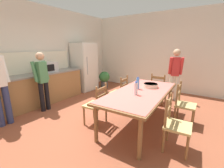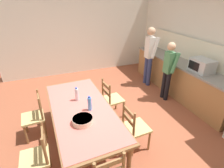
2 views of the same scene
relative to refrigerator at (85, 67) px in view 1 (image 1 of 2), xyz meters
name	(u,v)px [view 1 (image 1 of 2)]	position (x,y,z in m)	size (l,w,h in m)	color
ground_plane	(107,119)	(-1.55, -2.19, -0.90)	(8.32, 8.32, 0.00)	brown
wall_back	(37,54)	(-1.55, 0.47, 0.55)	(6.52, 0.12, 2.90)	silver
wall_right	(156,52)	(1.71, -2.19, 0.55)	(0.12, 5.20, 2.90)	silver
kitchen_counter	(27,92)	(-2.23, 0.04, -0.44)	(3.47, 0.66, 0.91)	#9E7042
counter_splashback	(17,64)	(-2.23, 0.35, 0.31)	(3.43, 0.03, 0.60)	#EFE8CB
refrigerator	(85,67)	(0.00, 0.00, 0.00)	(0.79, 0.73, 1.80)	silver
microwave	(47,67)	(-1.56, 0.02, 0.16)	(0.50, 0.39, 0.30)	#B2B7BC
dining_table	(141,94)	(-1.31, -2.90, -0.22)	(2.32, 1.11, 0.75)	brown
bottle_near_centre	(136,89)	(-1.60, -2.91, -0.02)	(0.07, 0.07, 0.27)	silver
bottle_off_centre	(138,84)	(-1.20, -2.77, -0.02)	(0.07, 0.07, 0.27)	#4C8ED6
serving_bowl	(151,85)	(-0.91, -2.96, -0.10)	(0.32, 0.32, 0.09)	beige
chair_side_near_right	(184,104)	(-0.76, -3.68, -0.46)	(0.43, 0.41, 0.91)	olive
chair_side_far_left	(97,105)	(-1.85, -2.12, -0.46)	(0.46, 0.44, 0.91)	olive
chair_side_near_left	(175,125)	(-1.79, -3.72, -0.46)	(0.45, 0.43, 0.91)	olive
chair_side_far_right	(120,93)	(-0.83, -2.08, -0.46)	(0.44, 0.42, 0.91)	olive
chair_head_end	(158,89)	(0.12, -2.84, -0.46)	(0.42, 0.44, 0.91)	olive
person_at_counter	(42,79)	(-2.06, -0.50, -0.03)	(0.39, 0.27, 1.54)	black
person_by_table	(175,72)	(0.68, -3.15, 0.00)	(0.35, 0.45, 1.60)	silver
potted_plant	(104,78)	(0.68, -0.43, -0.51)	(0.44, 0.44, 0.67)	#4C4C51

